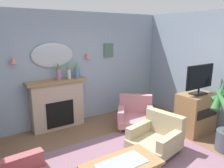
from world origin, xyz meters
TOP-DOWN VIEW (x-y plane):
  - wall_back at (0.00, 2.59)m, footprint 6.24×0.10m
  - patterned_rug at (0.00, 0.20)m, footprint 3.20×2.40m
  - fireplace at (-0.44, 2.37)m, footprint 1.36×0.36m
  - mantel_vase_right at (-0.39, 2.34)m, footprint 0.10×0.10m
  - mantel_vase_left at (-0.14, 2.34)m, footprint 0.10×0.10m
  - mantel_vase_centre at (0.06, 2.34)m, footprint 0.14×0.14m
  - wall_mirror at (-0.44, 2.51)m, footprint 0.96×0.06m
  - wall_sconce_left at (-1.29, 2.46)m, footprint 0.14×0.14m
  - wall_sconce_right at (0.41, 2.46)m, footprint 0.14×0.14m
  - framed_picture at (1.06, 2.52)m, footprint 0.28×0.03m
  - coffee_table at (-0.42, -0.17)m, footprint 1.10×0.60m
  - armchair_near_fireplace at (0.77, 0.34)m, footprint 0.96×0.95m
  - armchair_beside_couch at (1.15, 1.46)m, footprint 1.14×1.14m
  - tv_cabinet at (2.07, 0.46)m, footprint 0.80×0.57m
  - tv_flatscreen at (2.07, 0.44)m, footprint 0.84×0.24m

SIDE VIEW (x-z plane):
  - patterned_rug at x=0.00m, z-range 0.00..0.01m
  - armchair_near_fireplace at x=0.77m, z-range -0.05..0.66m
  - armchair_beside_couch at x=1.15m, z-range -0.05..0.66m
  - coffee_table at x=-0.42m, z-range 0.16..0.61m
  - tv_cabinet at x=2.07m, z-range 0.00..0.90m
  - fireplace at x=-0.44m, z-range -0.01..1.15m
  - tv_flatscreen at x=2.07m, z-range 0.92..1.57m
  - mantel_vase_centre at x=0.06m, z-range 1.13..1.53m
  - wall_back at x=0.00m, z-range 0.00..2.70m
  - mantel_vase_right at x=-0.39m, z-range 1.16..1.56m
  - mantel_vase_left at x=-0.14m, z-range 1.17..1.56m
  - wall_sconce_left at x=-1.29m, z-range 1.59..1.73m
  - wall_sconce_right at x=0.41m, z-range 1.59..1.73m
  - wall_mirror at x=-0.44m, z-range 1.43..1.99m
  - framed_picture at x=1.06m, z-range 1.57..1.93m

